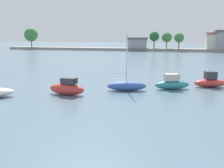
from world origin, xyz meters
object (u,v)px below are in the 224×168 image
moored_boat_3 (67,88)px  moored_boat_5 (172,83)px  moored_boat_6 (210,82)px  moored_boat_4 (127,86)px

moored_boat_3 → moored_boat_5: (9.57, 5.02, -0.02)m
moored_boat_3 → moored_boat_5: moored_boat_3 is taller
moored_boat_3 → moored_boat_5: bearing=34.5°
moored_boat_3 → moored_boat_6: (13.56, 7.21, -0.04)m
moored_boat_4 → moored_boat_6: 9.37m
moored_boat_4 → moored_boat_5: 4.82m
moored_boat_5 → moored_boat_3: bearing=-173.8°
moored_boat_4 → moored_boat_6: moored_boat_4 is taller
moored_boat_3 → moored_boat_6: bearing=34.8°
moored_boat_5 → moored_boat_6: size_ratio=1.04×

